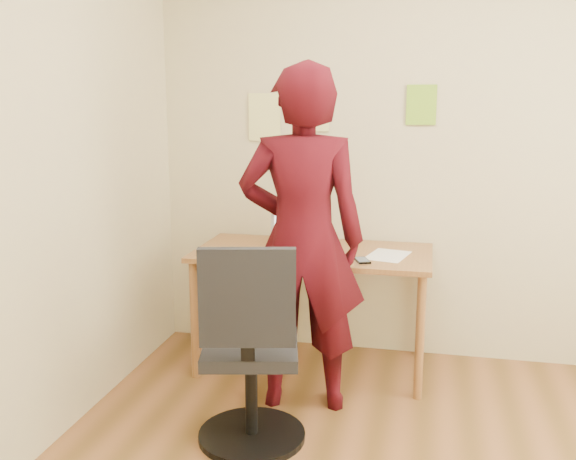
% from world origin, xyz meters
% --- Properties ---
extents(room, '(3.58, 3.58, 2.78)m').
position_xyz_m(room, '(0.00, 0.00, 1.35)').
color(room, brown).
rests_on(room, ground).
extents(desk, '(1.40, 0.70, 0.74)m').
position_xyz_m(desk, '(-0.69, 1.38, 0.65)').
color(desk, brown).
rests_on(desk, ground).
extents(laptop, '(0.39, 0.36, 0.25)m').
position_xyz_m(laptop, '(-0.78, 1.37, 0.79)').
color(laptop, '#B3B3BB').
rests_on(laptop, desk).
extents(paper_sheet, '(0.27, 0.34, 0.00)m').
position_xyz_m(paper_sheet, '(-0.24, 1.35, 0.74)').
color(paper_sheet, white).
rests_on(paper_sheet, desk).
extents(phone, '(0.11, 0.15, 0.01)m').
position_xyz_m(phone, '(-0.38, 1.19, 0.75)').
color(phone, black).
rests_on(phone, desk).
extents(wall_note_left, '(0.21, 0.00, 0.30)m').
position_xyz_m(wall_note_left, '(-1.08, 1.74, 1.51)').
color(wall_note_left, '#EDE98D').
rests_on(wall_note_left, room).
extents(wall_note_mid, '(0.21, 0.00, 0.30)m').
position_xyz_m(wall_note_mid, '(-0.76, 1.74, 1.58)').
color(wall_note_mid, '#EDE98D').
rests_on(wall_note_mid, room).
extents(wall_note_right, '(0.18, 0.00, 0.24)m').
position_xyz_m(wall_note_right, '(-0.09, 1.74, 1.59)').
color(wall_note_right, '#81BE2A').
rests_on(wall_note_right, room).
extents(office_chair, '(0.53, 0.54, 1.01)m').
position_xyz_m(office_chair, '(-0.81, 0.41, 0.43)').
color(office_chair, black).
rests_on(office_chair, ground).
extents(person, '(0.72, 0.53, 1.82)m').
position_xyz_m(person, '(-0.66, 0.90, 0.91)').
color(person, '#3C080F').
rests_on(person, ground).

